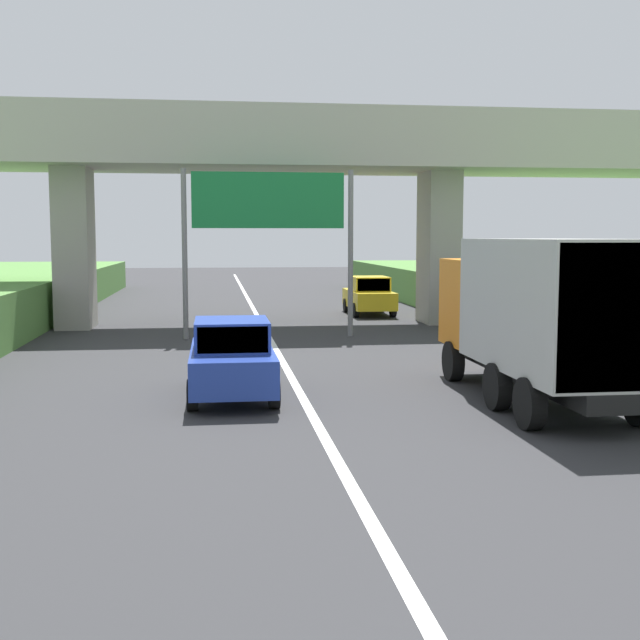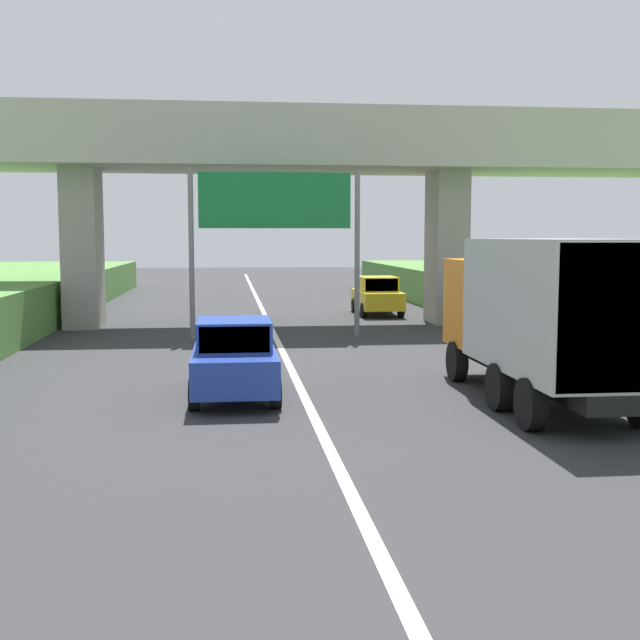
{
  "view_description": "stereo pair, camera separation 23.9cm",
  "coord_description": "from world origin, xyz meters",
  "px_view_note": "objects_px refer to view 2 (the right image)",
  "views": [
    {
      "loc": [
        -1.87,
        7.28,
        3.48
      ],
      "look_at": [
        0.0,
        21.57,
        2.0
      ],
      "focal_mm": 45.54,
      "sensor_mm": 36.0,
      "label": 1
    },
    {
      "loc": [
        -1.63,
        7.25,
        3.48
      ],
      "look_at": [
        0.0,
        21.57,
        2.0
      ],
      "focal_mm": 45.54,
      "sensor_mm": 36.0,
      "label": 2
    }
  ],
  "objects_px": {
    "truck_orange": "(542,312)",
    "car_blue": "(234,359)",
    "overhead_highway_sign": "(275,213)",
    "car_yellow": "(377,296)"
  },
  "relations": [
    {
      "from": "car_yellow",
      "to": "car_blue",
      "type": "relative_size",
      "value": 1.0
    },
    {
      "from": "truck_orange",
      "to": "car_yellow",
      "type": "xyz_separation_m",
      "value": [
        0.18,
        19.54,
        -1.08
      ]
    },
    {
      "from": "truck_orange",
      "to": "overhead_highway_sign",
      "type": "bearing_deg",
      "value": 112.22
    },
    {
      "from": "overhead_highway_sign",
      "to": "truck_orange",
      "type": "relative_size",
      "value": 0.81
    },
    {
      "from": "overhead_highway_sign",
      "to": "car_blue",
      "type": "relative_size",
      "value": 1.43
    },
    {
      "from": "truck_orange",
      "to": "car_blue",
      "type": "height_order",
      "value": "truck_orange"
    },
    {
      "from": "overhead_highway_sign",
      "to": "car_yellow",
      "type": "bearing_deg",
      "value": 57.01
    },
    {
      "from": "truck_orange",
      "to": "car_yellow",
      "type": "bearing_deg",
      "value": 89.49
    },
    {
      "from": "truck_orange",
      "to": "car_blue",
      "type": "bearing_deg",
      "value": 167.93
    },
    {
      "from": "overhead_highway_sign",
      "to": "car_yellow",
      "type": "height_order",
      "value": "overhead_highway_sign"
    }
  ]
}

